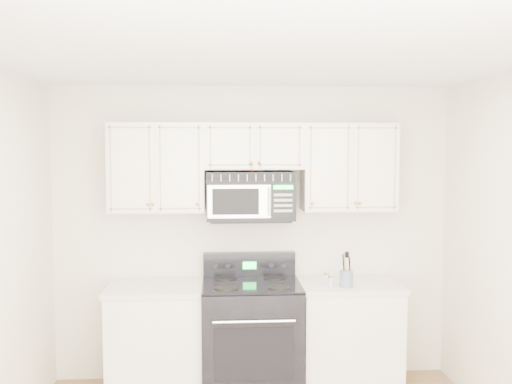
{
  "coord_description": "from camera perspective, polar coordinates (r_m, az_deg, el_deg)",
  "views": [
    {
      "loc": [
        -0.3,
        -3.28,
        2.07
      ],
      "look_at": [
        0.0,
        1.3,
        1.71
      ],
      "focal_mm": 40.0,
      "sensor_mm": 36.0,
      "label": 1
    }
  ],
  "objects": [
    {
      "name": "shaker_pepper",
      "position": [
        4.78,
        7.48,
        -8.84
      ],
      "size": [
        0.04,
        0.04,
        0.09
      ],
      "color": "#BABCC5",
      "rests_on": "base_cabinet_right"
    },
    {
      "name": "upper_cabinets",
      "position": [
        4.88,
        -0.22,
        2.93
      ],
      "size": [
        2.44,
        0.37,
        0.75
      ],
      "color": "white",
      "rests_on": "ground"
    },
    {
      "name": "room",
      "position": [
        3.38,
        1.47,
        -8.6
      ],
      "size": [
        3.51,
        3.51,
        2.61
      ],
      "color": "olive",
      "rests_on": "ground"
    },
    {
      "name": "base_cabinet_right",
      "position": [
        5.12,
        9.15,
        -14.26
      ],
      "size": [
        0.86,
        0.65,
        0.92
      ],
      "color": "white",
      "rests_on": "ground"
    },
    {
      "name": "utensil_crock",
      "position": [
        4.79,
        9.02,
        -8.51
      ],
      "size": [
        0.11,
        0.11,
        0.29
      ],
      "color": "slate",
      "rests_on": "base_cabinet_right"
    },
    {
      "name": "microwave",
      "position": [
        4.87,
        -0.58,
        -0.35
      ],
      "size": [
        0.74,
        0.42,
        0.41
      ],
      "color": "black",
      "rests_on": "ground"
    },
    {
      "name": "shaker_salt",
      "position": [
        4.86,
        7.09,
        -8.57
      ],
      "size": [
        0.04,
        0.04,
        0.1
      ],
      "color": "#BABCC5",
      "rests_on": "base_cabinet_right"
    },
    {
      "name": "base_cabinet_left",
      "position": [
        5.02,
        -9.56,
        -14.63
      ],
      "size": [
        0.86,
        0.65,
        0.92
      ],
      "color": "white",
      "rests_on": "ground"
    },
    {
      "name": "range",
      "position": [
        4.96,
        -0.48,
        -14.12
      ],
      "size": [
        0.81,
        0.74,
        1.13
      ],
      "color": "black",
      "rests_on": "ground"
    }
  ]
}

